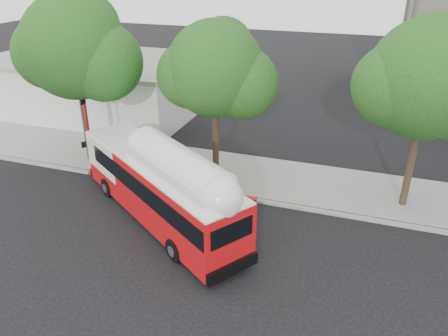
% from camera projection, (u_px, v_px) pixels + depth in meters
% --- Properties ---
extents(ground, '(120.00, 120.00, 0.00)m').
position_uv_depth(ground, '(192.00, 236.00, 19.57)').
color(ground, black).
rests_on(ground, ground).
extents(sidewalk, '(60.00, 5.00, 0.15)m').
position_uv_depth(sidewalk, '(235.00, 173.00, 25.07)').
color(sidewalk, gray).
rests_on(sidewalk, ground).
extents(curb_strip, '(60.00, 0.30, 0.15)m').
position_uv_depth(curb_strip, '(220.00, 194.00, 22.86)').
color(curb_strip, gray).
rests_on(curb_strip, ground).
extents(red_curb_segment, '(10.00, 0.32, 0.16)m').
position_uv_depth(red_curb_segment, '(168.00, 185.00, 23.73)').
color(red_curb_segment, '#A01F11').
rests_on(red_curb_segment, ground).
extents(street_tree_left, '(6.67, 5.80, 9.74)m').
position_uv_depth(street_tree_left, '(83.00, 51.00, 23.88)').
color(street_tree_left, '#2D2116').
rests_on(street_tree_left, ground).
extents(street_tree_mid, '(5.75, 5.00, 8.62)m').
position_uv_depth(street_tree_mid, '(223.00, 73.00, 22.31)').
color(street_tree_mid, '#2D2116').
rests_on(street_tree_mid, ground).
extents(street_tree_right, '(6.21, 5.40, 9.18)m').
position_uv_depth(street_tree_right, '(438.00, 84.00, 19.09)').
color(street_tree_right, '#2D2116').
rests_on(street_tree_right, ground).
extents(low_commercial_bldg, '(16.20, 10.20, 4.25)m').
position_uv_depth(low_commercial_bldg, '(96.00, 84.00, 34.59)').
color(low_commercial_bldg, silver).
rests_on(low_commercial_bldg, ground).
extents(transit_bus, '(10.92, 8.33, 3.50)m').
position_uv_depth(transit_bus, '(160.00, 189.00, 20.09)').
color(transit_bus, red).
rests_on(transit_bus, ground).
extents(signal_pole, '(0.12, 0.40, 4.18)m').
position_uv_depth(signal_pole, '(88.00, 134.00, 24.89)').
color(signal_pole, red).
rests_on(signal_pole, ground).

